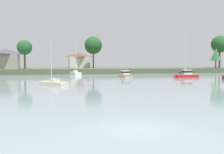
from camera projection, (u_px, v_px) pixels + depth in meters
ground_plane at (137, 128)px, 14.77m from camera, size 550.89×550.89×0.00m
far_shore_bank at (59, 70)px, 108.78m from camera, size 247.90×45.41×1.85m
sailboat_cream at (53, 84)px, 43.96m from camera, size 5.02×5.99×8.03m
sailboat_navy at (185, 73)px, 90.87m from camera, size 8.35×9.26×15.60m
cruiser_sand at (124, 76)px, 69.92m from camera, size 2.38×7.16×3.35m
sailboat_white at (76, 74)px, 81.24m from camera, size 2.80×8.38×11.21m
cruiser_red at (184, 76)px, 68.47m from camera, size 7.35×2.37×3.68m
mooring_buoy_yellow at (120, 75)px, 85.31m from camera, size 0.40×0.40×0.45m
shore_tree_center_left at (25, 48)px, 86.14m from camera, size 4.98×4.98×9.82m
shore_tree_left at (216, 54)px, 106.83m from camera, size 4.30×4.30×8.40m
shore_tree_right at (93, 45)px, 109.04m from camera, size 7.48×7.48×13.41m
shore_tree_center_right at (220, 44)px, 114.16m from camera, size 7.61×7.61×14.35m
cottage_eastern at (6, 58)px, 95.61m from camera, size 9.81×10.46×7.39m
cottage_hillside at (79, 60)px, 117.52m from camera, size 9.78×7.36×6.84m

